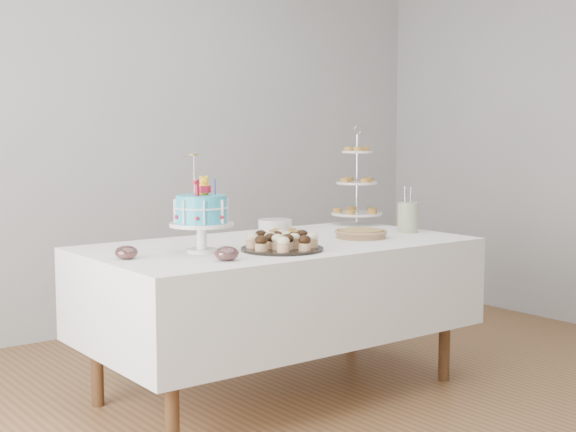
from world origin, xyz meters
TOP-DOWN VIEW (x-y plane):
  - floor at (0.00, 0.00)m, footprint 5.00×5.00m
  - walls at (0.00, 0.00)m, footprint 5.04×4.04m
  - table at (0.00, 0.30)m, footprint 1.92×1.02m
  - birthday_cake at (-0.48, 0.25)m, footprint 0.29×0.29m
  - cupcake_tray at (-0.15, 0.08)m, footprint 0.39×0.39m
  - pie at (0.45, 0.19)m, footprint 0.27×0.27m
  - tiered_stand at (0.84, 0.66)m, footprint 0.30×0.30m
  - plate_stack at (0.22, 0.64)m, footprint 0.19×0.19m
  - pastry_plate at (0.18, 0.49)m, footprint 0.23×0.23m
  - jam_bowl_a at (-0.52, -0.02)m, footprint 0.11×0.11m
  - jam_bowl_b at (-0.84, 0.28)m, footprint 0.10×0.10m
  - utensil_pitcher at (0.81, 0.20)m, footprint 0.12×0.11m

SIDE VIEW (x-z plane):
  - floor at x=0.00m, z-range 0.00..0.00m
  - table at x=0.00m, z-range 0.16..0.93m
  - pastry_plate at x=0.18m, z-range 0.77..0.80m
  - pie at x=0.45m, z-range 0.77..0.82m
  - jam_bowl_b at x=-0.84m, z-range 0.77..0.83m
  - jam_bowl_a at x=-0.52m, z-range 0.77..0.83m
  - plate_stack at x=0.22m, z-range 0.77..0.84m
  - cupcake_tray at x=-0.15m, z-range 0.77..0.86m
  - utensil_pitcher at x=0.81m, z-range 0.73..0.99m
  - birthday_cake at x=-0.48m, z-range 0.67..1.12m
  - tiered_stand at x=0.84m, z-range 0.72..1.31m
  - walls at x=0.00m, z-range 0.00..2.70m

